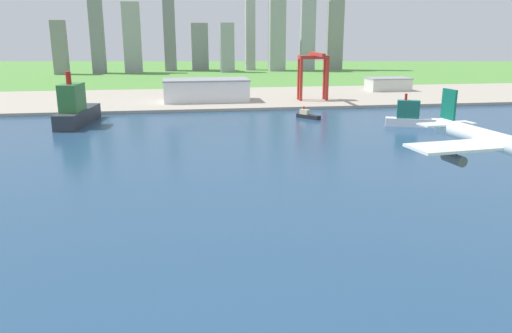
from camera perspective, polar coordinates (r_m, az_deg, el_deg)
The scene contains 11 objects.
ground_plane at distance 259.90m, azimuth -2.43°, elevation 2.13°, with size 2400.00×2400.00×0.00m, color #538F3E.
water_bay at distance 202.32m, azimuth -0.53°, elevation -1.64°, with size 840.00×360.00×0.15m, color navy.
industrial_pier at distance 446.26m, azimuth -5.18°, elevation 7.72°, with size 840.00×140.00×2.50m, color #A69D8D.
airplane_landing at distance 100.84m, azimuth 26.20°, elevation 2.33°, with size 34.29×40.18×11.35m.
ferry_boat at distance 332.35m, azimuth 17.41°, elevation 5.38°, with size 37.55×20.32×20.55m.
container_barge at distance 342.31m, azimuth -19.78°, elevation 6.08°, with size 20.81×57.59×34.39m.
tugboat_small at distance 349.52m, azimuth 5.86°, elevation 5.82°, with size 14.74×16.81×8.02m.
port_crane_red at distance 423.29m, azimuth 6.59°, elevation 11.30°, with size 24.55×40.30×39.29m.
warehouse_main at distance 419.03m, azimuth -5.69°, elevation 8.65°, with size 69.65×32.97×18.08m.
warehouse_annex at distance 509.42m, azimuth 14.77°, elevation 9.05°, with size 40.15×24.82×12.36m.
distant_skyline at distance 768.46m, azimuth -4.30°, elevation 15.55°, with size 420.08×68.35×156.91m.
Camera 1 is at (-27.66, 48.30, 58.55)m, focal length 35.20 mm.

